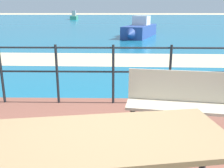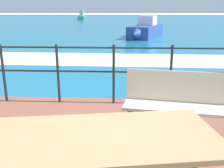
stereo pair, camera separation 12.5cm
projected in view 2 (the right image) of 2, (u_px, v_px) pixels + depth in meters
sea_water at (124, 20)px, 40.66m from camera, size 90.00×90.00×0.01m
beach_strip at (119, 59)px, 8.84m from camera, size 54.04×3.82×0.01m
picnic_table at (90, 156)px, 1.87m from camera, size 2.08×1.82×0.75m
park_bench at (186, 100)px, 3.17m from camera, size 1.56×0.64×0.87m
railing_fence at (114, 68)px, 4.39m from camera, size 5.94×0.04×1.05m
boat_mid at (146, 30)px, 15.94m from camera, size 2.58×4.77×1.28m
boat_far at (82, 17)px, 44.58m from camera, size 1.35×5.22×1.48m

